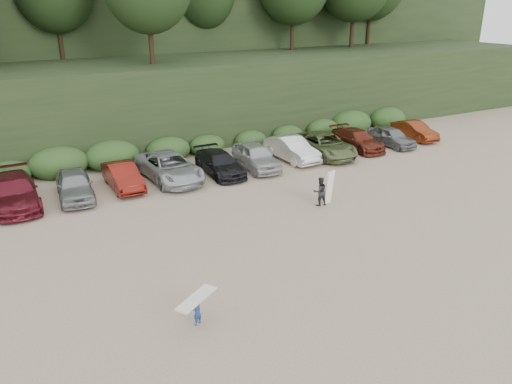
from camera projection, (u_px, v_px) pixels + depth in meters
ground at (249, 248)px, 22.21m from camera, size 120.00×120.00×0.00m
parked_cars at (184, 167)px, 30.59m from camera, size 39.33×6.25×1.63m
child_surfer at (197, 306)px, 16.73m from camera, size 1.75×1.37×1.06m
adult_surfer at (321, 191)px, 26.59m from camera, size 1.26×0.69×1.87m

